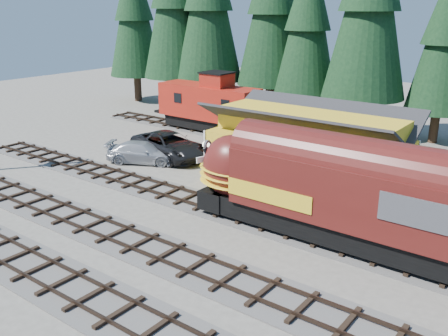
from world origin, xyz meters
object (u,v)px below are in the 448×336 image
Objects in this scene: depot at (308,142)px; locomotive at (323,193)px; pickup_truck_a at (169,145)px; caboose at (209,105)px; pickup_truck_b at (143,152)px.

depot is 0.83× the size of locomotive.
locomotive reaches higher than pickup_truck_a.
caboose is at bearing 142.73° from locomotive.
pickup_truck_a is 2.27m from pickup_truck_b.
caboose is (-14.06, 7.50, -0.40)m from depot.
pickup_truck_b is (1.95, -10.36, -1.78)m from caboose.
pickup_truck_b is at bearing 167.53° from locomotive.
caboose is (-18.40, 14.00, 0.08)m from locomotive.
pickup_truck_b is (-16.45, 3.64, -1.70)m from locomotive.
caboose is at bearing -17.06° from pickup_truck_b.
locomotive is 1.57× the size of caboose.
locomotive is 16.93m from pickup_truck_b.
pickup_truck_a is 1.30× the size of pickup_truck_b.
pickup_truck_a reaches higher than pickup_truck_b.
locomotive is 2.22× the size of pickup_truck_a.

